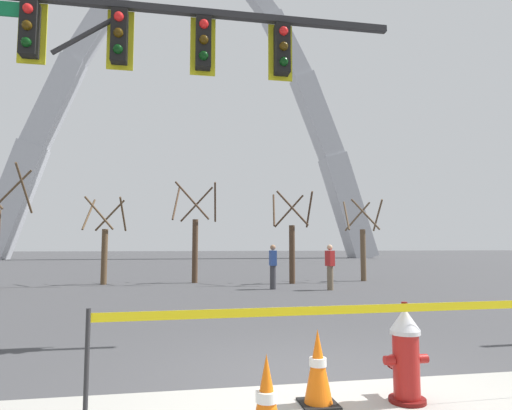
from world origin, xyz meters
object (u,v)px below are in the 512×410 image
Objects in this scene: traffic_signal_gantry at (92,72)px; pedestrian_standing_center at (330,267)px; traffic_cone_mid_sidewalk at (267,404)px; pedestrian_walking_left at (273,266)px; fire_hydrant at (405,355)px; traffic_cone_by_hydrant at (318,368)px; monument_arch at (192,115)px.

traffic_signal_gantry reaches higher than pedestrian_standing_center.
pedestrian_walking_left is (2.72, 12.19, 0.46)m from traffic_cone_mid_sidewalk.
fire_hydrant reaches higher than traffic_cone_by_hydrant.
traffic_cone_by_hydrant is 11.49m from pedestrian_walking_left.
pedestrian_walking_left is (1.13, 11.39, 0.35)m from fire_hydrant.
traffic_cone_by_hydrant is at bearing -90.25° from monument_arch.
traffic_cone_by_hydrant is 0.02× the size of monument_arch.
fire_hydrant is at bearing 26.82° from traffic_cone_mid_sidewalk.
pedestrian_standing_center is (3.05, 10.74, 0.35)m from fire_hydrant.
traffic_cone_by_hydrant is 1.00× the size of traffic_cone_mid_sidewalk.
traffic_cone_mid_sidewalk is 0.02× the size of monument_arch.
pedestrian_standing_center reaches higher than fire_hydrant.
traffic_signal_gantry is 0.17× the size of monument_arch.
monument_arch is at bearing 88.95° from traffic_cone_mid_sidewalk.
fire_hydrant is 6.27m from traffic_signal_gantry.
traffic_cone_mid_sidewalk is at bearing -153.18° from fire_hydrant.
monument_arch is 29.00× the size of pedestrian_walking_left.
traffic_cone_by_hydrant is at bearing -47.70° from traffic_signal_gantry.
fire_hydrant is at bearing -89.19° from monument_arch.
monument_arch is (3.02, 45.30, 12.91)m from traffic_signal_gantry.
traffic_cone_by_hydrant is (-0.89, 0.08, -0.11)m from fire_hydrant.
fire_hydrant is 1.36× the size of traffic_cone_mid_sidewalk.
traffic_signal_gantry reaches higher than traffic_cone_mid_sidewalk.
fire_hydrant is at bearing -40.59° from traffic_signal_gantry.
pedestrian_walking_left is at bearing -87.20° from monument_arch.
traffic_cone_mid_sidewalk is at bearing -102.58° from pedestrian_walking_left.
traffic_signal_gantry reaches higher than traffic_cone_by_hydrant.
fire_hydrant is 0.62× the size of pedestrian_standing_center.
traffic_cone_mid_sidewalk is 6.06m from traffic_signal_gantry.
traffic_signal_gantry is 10.76m from pedestrian_standing_center.
pedestrian_standing_center reaches higher than traffic_cone_by_hydrant.
monument_arch is at bearing 92.80° from pedestrian_walking_left.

